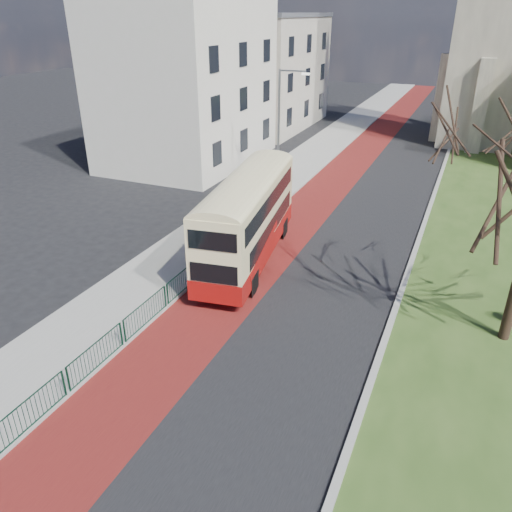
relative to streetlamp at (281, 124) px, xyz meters
The scene contains 11 objects.
ground 19.08m from the streetlamp, 76.42° to the right, with size 160.00×160.00×0.00m, color black.
road_carriageway 7.70m from the streetlamp, 18.88° to the left, with size 9.00×120.00×0.01m, color black.
bus_lane 5.91m from the streetlamp, 32.43° to the left, with size 3.40×120.00×0.01m, color #591414.
pavement_west 5.00m from the streetlamp, 108.07° to the left, with size 4.00×120.00×0.12m, color gray.
kerb_west 5.13m from the streetlamp, 56.03° to the left, with size 0.25×120.00×0.13m, color #999993.
kerb_east 12.07m from the streetlamp, 20.95° to the left, with size 0.25×80.00×0.13m, color #999993.
pedestrian_railing 14.64m from the streetlamp, 84.30° to the right, with size 0.07×24.00×1.12m.
street_block_near 10.62m from the streetlamp, 157.49° to the left, with size 10.30×14.30×13.00m.
street_block_far 22.24m from the streetlamp, 115.76° to the left, with size 10.30×16.30×11.50m.
streetlamp is the anchor object (origin of this frame).
bus 12.10m from the streetlamp, 76.68° to the right, with size 3.90×10.55×4.31m.
Camera 1 is at (7.82, -14.38, 11.43)m, focal length 35.00 mm.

